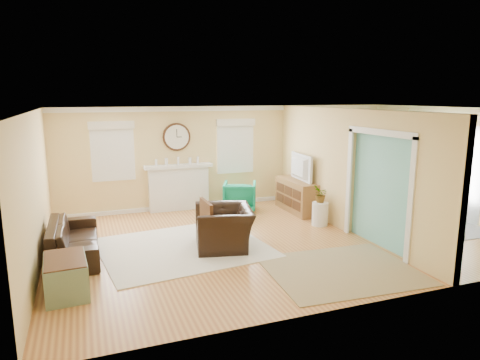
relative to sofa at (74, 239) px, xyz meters
The scene contains 29 objects.
floor 4.01m from the sofa, ahead, with size 9.00×9.00×0.00m, color #A66031.
wall_back 4.86m from the sofa, 33.21° to the left, with size 9.00×0.02×2.60m, color #E7C17D.
wall_front 5.32m from the sofa, 40.47° to the right, with size 9.00×0.02×2.60m, color #E7C17D.
wall_left 1.18m from the sofa, 142.80° to the right, with size 0.02×6.00×2.60m, color #E7C17D.
wall_right 8.55m from the sofa, ahead, with size 0.02×6.00×2.60m, color #E7C17D.
ceiling 4.61m from the sofa, ahead, with size 9.00×6.00×0.02m, color white.
partition 5.59m from the sofa, ahead, with size 0.17×6.00×2.60m.
fireplace 3.52m from the sofa, 45.06° to the left, with size 1.70×0.30×1.17m.
wall_clock 3.89m from the sofa, 46.04° to the left, with size 0.70×0.07×0.70m.
window_left 3.04m from the sofa, 70.03° to the left, with size 1.05×0.13×1.42m.
window_right 4.96m from the sofa, 32.41° to the left, with size 1.05×0.13×1.42m.
french_doors 8.48m from the sofa, ahead, with size 0.06×1.70×2.20m.
pendant 7.24m from the sofa, ahead, with size 0.30×0.30×0.55m.
rug_cream 1.99m from the sofa, ahead, with size 3.01×2.61×0.02m, color beige.
rug_jute 4.77m from the sofa, 28.66° to the right, with size 2.41×1.97×0.01m, color #9F865F.
rug_grey 7.22m from the sofa, ahead, with size 2.41×3.02×0.01m, color gray.
sofa is the anchor object (origin of this frame).
eames_chair 2.75m from the sofa, 10.93° to the right, with size 1.19×1.04×0.78m, color black.
green_chair 4.32m from the sofa, 25.63° to the left, with size 0.79×0.81×0.74m, color #0D7954.
trunk 1.60m from the sofa, 93.22° to the right, with size 0.63×0.98×0.55m.
credenza 5.37m from the sofa, 13.92° to the left, with size 0.51×1.49×0.80m.
tv 5.42m from the sofa, 13.97° to the left, with size 1.13×0.15×0.65m, color black.
garden_stool 5.15m from the sofa, ahead, with size 0.36×0.36×0.52m, color white.
potted_plant 5.16m from the sofa, ahead, with size 0.35×0.30×0.38m, color #337F33.
dining_table 7.21m from the sofa, ahead, with size 1.93×1.08×0.68m, color #4E2D17.
dining_chair_n 7.23m from the sofa, ahead, with size 0.44×0.44×0.86m.
dining_chair_s 7.42m from the sofa, 11.85° to the right, with size 0.50×0.50×0.92m.
dining_chair_w 6.60m from the sofa, ahead, with size 0.40×0.40×0.90m.
dining_chair_e 7.85m from the sofa, ahead, with size 0.48×0.48×0.90m.
Camera 1 is at (-3.71, -7.57, 2.86)m, focal length 32.00 mm.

